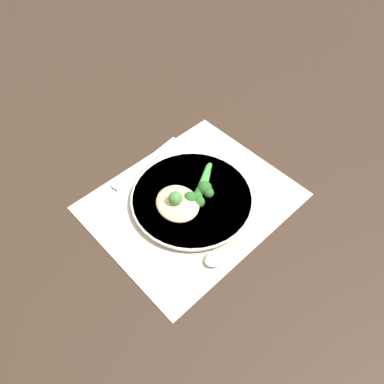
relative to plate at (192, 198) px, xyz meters
The scene contains 9 objects.
ground_plane 0.01m from the plate, ahead, with size 3.00×3.00×0.00m, color #332319.
placemat 0.01m from the plate, ahead, with size 0.42×0.34×0.00m.
plate is the anchor object (origin of this frame).
chicken_fillet 0.05m from the plate, behind, with size 0.11×0.12×0.03m.
pesto_dollop_primary 0.06m from the plate, behind, with size 0.03×0.03×0.03m.
broccoli_stalk_rear 0.02m from the plate, 75.18° to the right, with size 0.12×0.08×0.03m.
broccoli_stalk_front 0.04m from the plate, 17.50° to the right, with size 0.09×0.08×0.03m.
knife 0.16m from the plate, 89.78° to the left, with size 0.21×0.04×0.01m.
spoon 0.15m from the plate, 106.58° to the right, with size 0.19×0.05×0.01m.
Camera 1 is at (-0.34, -0.36, 0.65)m, focal length 35.00 mm.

